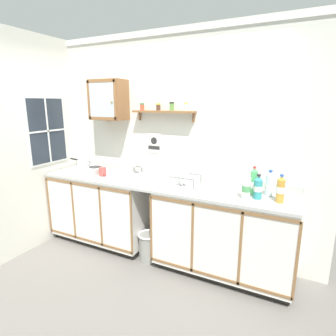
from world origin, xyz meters
name	(u,v)px	position (x,y,z in m)	size (l,w,h in m)	color
floor	(146,269)	(0.00, 0.00, 0.00)	(6.07, 6.07, 0.00)	slate
back_wall	(170,145)	(0.00, 0.63, 1.33)	(3.67, 0.07, 2.64)	silver
side_wall_left	(16,147)	(-1.56, -0.30, 1.32)	(0.05, 3.40, 2.64)	silver
lower_cabinet_run	(102,209)	(-0.85, 0.32, 0.46)	(1.34, 0.58, 0.90)	black
lower_cabinet_run_right	(223,235)	(0.79, 0.32, 0.46)	(1.47, 0.58, 0.90)	black
countertop	(158,184)	(0.00, 0.32, 0.92)	(3.03, 0.60, 0.03)	#B2B2AD
backsplash	(169,174)	(0.00, 0.59, 0.97)	(3.03, 0.02, 0.08)	#B2B2AD
sink	(133,179)	(-0.37, 0.35, 0.92)	(0.55, 0.41, 0.42)	silver
hot_plate_stove	(89,170)	(-1.04, 0.31, 0.97)	(0.40, 0.27, 0.09)	silver
saucepan	(83,162)	(-1.14, 0.33, 1.06)	(0.36, 0.17, 0.07)	silver
bottle_detergent_teal_0	(258,188)	(1.11, 0.27, 1.04)	(0.08, 0.08, 0.24)	teal
bottle_juice_amber_1	(281,189)	(1.31, 0.26, 1.06)	(0.08, 0.08, 0.27)	gold
bottle_water_clear_2	(269,184)	(1.20, 0.41, 1.05)	(0.08, 0.08, 0.26)	silver
bottle_soda_green_3	(254,182)	(1.05, 0.38, 1.06)	(0.07, 0.07, 0.29)	#4CB266
bottle_opaque_white_4	(246,187)	(1.02, 0.20, 1.05)	(0.08, 0.08, 0.27)	white
dish_rack	(185,183)	(0.33, 0.32, 0.97)	(0.29, 0.25, 0.17)	#B2B2B7
mug	(103,172)	(-0.77, 0.27, 0.99)	(0.12, 0.11, 0.11)	#B24C47
wall_cabinet	(109,100)	(-0.78, 0.47, 1.86)	(0.45, 0.29, 0.49)	brown
spice_shelf	(163,111)	(-0.04, 0.53, 1.74)	(0.78, 0.14, 0.22)	brown
warning_sign	(154,143)	(-0.21, 0.60, 1.34)	(0.19, 0.01, 0.25)	silver
window	(47,131)	(-1.53, 0.13, 1.48)	(0.03, 0.58, 0.86)	#262D38
trash_bin	(149,246)	(-0.06, 0.19, 0.17)	(0.26, 0.26, 0.33)	gray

